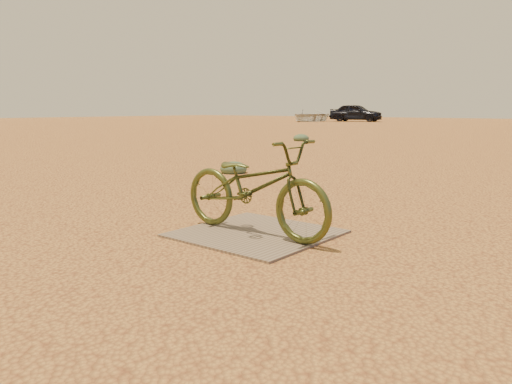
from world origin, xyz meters
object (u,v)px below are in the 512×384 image
Objects in this scene: bicycle at (254,187)px; boat_near_left at (309,115)px; plywood_board at (256,233)px; car at (356,113)px.

boat_near_left reaches higher than bicycle.
boat_near_left reaches higher than plywood_board.
boat_near_left is at bearing 110.69° from car.
boat_near_left is (-3.62, -2.18, -0.25)m from car.
car is (-19.11, 37.73, 0.79)m from plywood_board.
boat_near_left is at bearing 33.30° from bicycle.
car reaches higher than bicycle.
car is 0.88× the size of boat_near_left.
bicycle is at bearing -73.48° from plywood_board.
boat_near_left is (-22.72, 35.55, 0.54)m from plywood_board.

